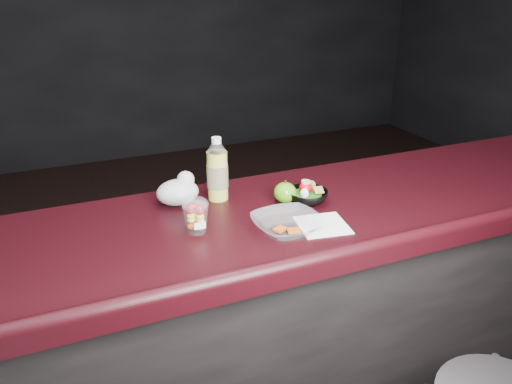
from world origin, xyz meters
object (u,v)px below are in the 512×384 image
Objects in this scene: snack_bowl at (307,195)px; fruit_cup at (196,215)px; takeout_bowl at (287,225)px; lemonade_bottle at (217,174)px; green_apple at (285,193)px.

fruit_cup is at bearing -171.70° from snack_bowl.
lemonade_bottle is at bearing 109.19° from takeout_bowl.
green_apple is at bearing 14.59° from fruit_cup.
green_apple is (0.36, 0.09, -0.02)m from fruit_cup.
snack_bowl is (0.08, -0.03, -0.01)m from green_apple.
takeout_bowl is at bearing -70.81° from lemonade_bottle.
lemonade_bottle is 1.33× the size of snack_bowl.
takeout_bowl is (-0.10, -0.21, -0.01)m from green_apple.
lemonade_bottle is 0.27m from fruit_cup.
lemonade_bottle reaches higher than fruit_cup.
green_apple is 0.38× the size of takeout_bowl.
fruit_cup reaches higher than snack_bowl.
snack_bowl is at bearing -28.22° from lemonade_bottle.
snack_bowl reaches higher than takeout_bowl.
green_apple is at bearing -30.29° from lemonade_bottle.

